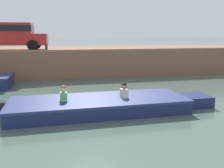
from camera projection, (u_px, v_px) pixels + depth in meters
ground_plane at (89, 113)px, 7.85m from camera, size 400.00×400.00×0.00m
far_quay_wall at (70, 60)px, 16.67m from camera, size 60.00×6.00×1.56m
far_wall_coping at (72, 50)px, 13.76m from camera, size 60.00×0.24×0.08m
motorboat_passing at (107, 105)px, 8.01m from camera, size 6.81×1.99×0.93m
car_left_inner_red at (13, 35)px, 14.36m from camera, size 4.03×2.10×1.54m
mooring_bollard_mid at (46, 47)px, 13.54m from camera, size 0.15×0.15×0.45m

